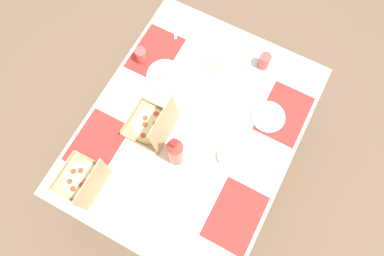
% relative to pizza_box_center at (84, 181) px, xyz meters
% --- Properties ---
extents(ground_plane, '(6.00, 6.00, 0.00)m').
position_rel_pizza_box_center_xyz_m(ground_plane, '(-0.57, 0.37, -0.77)').
color(ground_plane, brown).
extents(dining_table, '(1.51, 1.19, 0.72)m').
position_rel_pizza_box_center_xyz_m(dining_table, '(-0.57, 0.37, -0.13)').
color(dining_table, '#3F3328').
rests_on(dining_table, ground_plane).
extents(placemat_near_left, '(0.36, 0.26, 0.00)m').
position_rel_pizza_box_center_xyz_m(placemat_near_left, '(-0.91, -0.07, -0.04)').
color(placemat_near_left, red).
rests_on(placemat_near_left, dining_table).
extents(placemat_near_right, '(0.36, 0.26, 0.00)m').
position_rel_pizza_box_center_xyz_m(placemat_near_right, '(-0.23, -0.07, -0.04)').
color(placemat_near_right, red).
rests_on(placemat_near_right, dining_table).
extents(placemat_far_left, '(0.36, 0.26, 0.00)m').
position_rel_pizza_box_center_xyz_m(placemat_far_left, '(-0.91, 0.82, -0.04)').
color(placemat_far_left, red).
rests_on(placemat_far_left, dining_table).
extents(placemat_far_right, '(0.36, 0.26, 0.00)m').
position_rel_pizza_box_center_xyz_m(placemat_far_right, '(-0.23, 0.82, -0.04)').
color(placemat_far_right, red).
rests_on(placemat_far_right, dining_table).
extents(pizza_box_center, '(0.25, 0.25, 0.29)m').
position_rel_pizza_box_center_xyz_m(pizza_box_center, '(0.00, 0.00, 0.00)').
color(pizza_box_center, tan).
rests_on(pizza_box_center, dining_table).
extents(pizza_box_edge_far, '(0.26, 0.26, 0.29)m').
position_rel_pizza_box_center_xyz_m(pizza_box_edge_far, '(-0.46, 0.18, 0.00)').
color(pizza_box_edge_far, tan).
rests_on(pizza_box_edge_far, dining_table).
extents(plate_far_right, '(0.23, 0.23, 0.03)m').
position_rel_pizza_box_center_xyz_m(plate_far_right, '(-0.79, 0.06, -0.04)').
color(plate_far_right, white).
rests_on(plate_far_right, dining_table).
extents(plate_middle, '(0.23, 0.23, 0.03)m').
position_rel_pizza_box_center_xyz_m(plate_middle, '(-1.04, 0.33, -0.04)').
color(plate_middle, white).
rests_on(plate_middle, dining_table).
extents(plate_near_right, '(0.20, 0.20, 0.02)m').
position_rel_pizza_box_center_xyz_m(plate_near_right, '(-0.84, 0.74, -0.04)').
color(plate_near_right, white).
rests_on(plate_near_right, dining_table).
extents(soda_bottle, '(0.09, 0.09, 0.32)m').
position_rel_pizza_box_center_xyz_m(soda_bottle, '(-0.36, 0.38, 0.09)').
color(soda_bottle, '#B2382D').
rests_on(soda_bottle, dining_table).
extents(cup_clear_left, '(0.07, 0.07, 0.11)m').
position_rel_pizza_box_center_xyz_m(cup_clear_left, '(-1.14, 0.57, 0.01)').
color(cup_clear_left, '#BF4742').
rests_on(cup_clear_left, dining_table).
extents(cup_red, '(0.07, 0.07, 0.11)m').
position_rel_pizza_box_center_xyz_m(cup_red, '(-0.82, -0.12, 0.01)').
color(cup_red, '#BF4742').
rests_on(cup_red, dining_table).
extents(condiment_bowl, '(0.09, 0.09, 0.04)m').
position_rel_pizza_box_center_xyz_m(condiment_bowl, '(-0.49, 0.63, -0.03)').
color(condiment_bowl, white).
rests_on(condiment_bowl, dining_table).
extents(fork_by_near_left, '(0.18, 0.10, 0.00)m').
position_rel_pizza_box_center_xyz_m(fork_by_near_left, '(-0.18, 0.62, -0.04)').
color(fork_by_near_left, '#B7B7BC').
rests_on(fork_by_near_left, dining_table).
extents(fork_by_near_right, '(0.17, 0.12, 0.00)m').
position_rel_pizza_box_center_xyz_m(fork_by_near_right, '(-1.14, -0.05, -0.04)').
color(fork_by_near_right, '#B7B7BC').
rests_on(fork_by_near_right, dining_table).
extents(fork_by_far_left, '(0.19, 0.07, 0.00)m').
position_rel_pizza_box_center_xyz_m(fork_by_far_left, '(-0.02, 0.29, -0.04)').
color(fork_by_far_left, '#B7B7BC').
rests_on(fork_by_far_left, dining_table).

